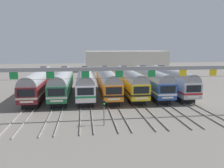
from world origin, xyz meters
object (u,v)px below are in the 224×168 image
(commuter_train_stainless, at_px, (170,80))
(yard_signal_mast, at_px, (104,108))
(commuter_train_blue, at_px, (150,80))
(catenary_gantry, at_px, (119,76))
(commuter_train_maroon, at_px, (39,82))
(commuter_train_yellow, at_px, (129,81))
(commuter_train_green, at_px, (62,82))
(commuter_train_orange, at_px, (107,81))
(commuter_train_white, at_px, (85,81))

(commuter_train_stainless, bearing_deg, yard_signal_mast, -132.28)
(commuter_train_blue, distance_m, catenary_gantry, 15.89)
(commuter_train_maroon, relative_size, commuter_train_stainless, 1.00)
(commuter_train_stainless, relative_size, yard_signal_mast, 6.23)
(commuter_train_maroon, height_order, commuter_train_yellow, same)
(commuter_train_stainless, bearing_deg, commuter_train_green, 180.00)
(commuter_train_yellow, relative_size, yard_signal_mast, 6.23)
(commuter_train_orange, bearing_deg, commuter_train_yellow, 0.00)
(commuter_train_green, height_order, commuter_train_yellow, same)
(commuter_train_white, bearing_deg, commuter_train_maroon, 180.00)
(commuter_train_maroon, distance_m, commuter_train_green, 3.96)
(commuter_train_maroon, distance_m, commuter_train_orange, 11.89)
(commuter_train_stainless, distance_m, yard_signal_mast, 20.63)
(commuter_train_blue, relative_size, commuter_train_stainless, 1.00)
(commuter_train_white, relative_size, commuter_train_orange, 1.00)
(yard_signal_mast, bearing_deg, commuter_train_green, 111.29)
(commuter_train_orange, bearing_deg, yard_signal_mast, -97.40)
(commuter_train_white, bearing_deg, yard_signal_mast, -82.60)
(commuter_train_blue, height_order, commuter_train_stainless, same)
(catenary_gantry, bearing_deg, commuter_train_green, 120.42)
(commuter_train_green, bearing_deg, commuter_train_orange, 0.00)
(commuter_train_blue, height_order, catenary_gantry, catenary_gantry)
(commuter_train_blue, bearing_deg, catenary_gantry, -120.42)
(commuter_train_maroon, bearing_deg, yard_signal_mast, -57.00)
(commuter_train_yellow, height_order, commuter_train_blue, same)
(commuter_train_maroon, height_order, commuter_train_green, same)
(yard_signal_mast, bearing_deg, commuter_train_stainless, 47.72)
(commuter_train_maroon, bearing_deg, commuter_train_stainless, 0.00)
(commuter_train_yellow, bearing_deg, commuter_train_white, 180.00)
(commuter_train_orange, distance_m, commuter_train_yellow, 3.96)
(commuter_train_yellow, xyz_separation_m, commuter_train_blue, (3.96, 0.00, 0.00))
(commuter_train_maroon, distance_m, commuter_train_stainless, 23.78)
(commuter_train_stainless, bearing_deg, catenary_gantry, -131.38)
(commuter_train_white, height_order, yard_signal_mast, commuter_train_white)
(commuter_train_maroon, bearing_deg, commuter_train_orange, 0.00)
(commuter_train_maroon, distance_m, commuter_train_blue, 19.82)
(commuter_train_white, distance_m, commuter_train_stainless, 15.85)
(commuter_train_orange, height_order, yard_signal_mast, commuter_train_orange)
(commuter_train_maroon, relative_size, commuter_train_green, 1.00)
(commuter_train_blue, bearing_deg, yard_signal_mast, -123.00)
(commuter_train_orange, relative_size, commuter_train_blue, 1.00)
(commuter_train_orange, height_order, commuter_train_stainless, same)
(commuter_train_stainless, height_order, yard_signal_mast, commuter_train_stainless)
(commuter_train_green, height_order, commuter_train_blue, same)
(commuter_train_maroon, distance_m, yard_signal_mast, 18.21)
(commuter_train_green, bearing_deg, commuter_train_white, 0.00)
(commuter_train_green, xyz_separation_m, commuter_train_white, (3.96, 0.00, 0.00))
(commuter_train_orange, xyz_separation_m, commuter_train_blue, (7.93, 0.00, 0.00))
(commuter_train_yellow, distance_m, commuter_train_stainless, 7.93)
(commuter_train_maroon, xyz_separation_m, commuter_train_stainless, (23.78, 0.00, 0.00))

